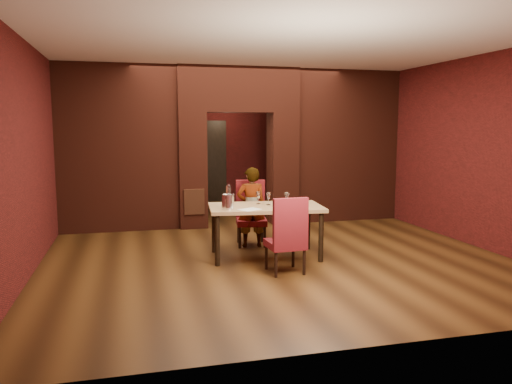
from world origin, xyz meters
TOP-DOWN VIEW (x-y plane):
  - floor at (0.00, 0.00)m, footprint 8.00×8.00m
  - ceiling at (0.00, 0.00)m, footprint 7.00×8.00m
  - wall_back at (0.00, 4.00)m, footprint 7.00×0.04m
  - wall_front at (0.00, -4.00)m, footprint 7.00×0.04m
  - wall_left at (-3.50, 0.00)m, footprint 0.04×8.00m
  - wall_right at (3.50, 0.00)m, footprint 0.04×8.00m
  - pillar_left at (-0.95, 2.00)m, footprint 0.55×0.55m
  - pillar_right at (0.95, 2.00)m, footprint 0.55×0.55m
  - lintel at (0.00, 2.00)m, footprint 2.45×0.55m
  - wing_wall_left at (-2.36, 2.00)m, footprint 2.28×0.35m
  - wing_wall_right at (2.36, 2.00)m, footprint 2.28×0.35m
  - vent_panel at (-0.95, 1.71)m, footprint 0.40×0.03m
  - rear_door at (-0.40, 3.94)m, footprint 0.90×0.08m
  - rear_door_frame at (-0.40, 3.90)m, footprint 1.02×0.04m
  - dining_table at (-0.15, -0.67)m, footprint 1.81×1.14m
  - chair_far at (-0.18, 0.15)m, footprint 0.57×0.57m
  - chair_near at (-0.10, -1.52)m, footprint 0.51×0.51m
  - person_seated at (-0.20, 0.05)m, footprint 0.52×0.37m
  - wine_glass_a at (-0.21, -0.46)m, footprint 0.08×0.08m
  - wine_glass_b at (-0.08, -0.59)m, footprint 0.08×0.08m
  - wine_glass_c at (0.17, -0.75)m, footprint 0.08×0.08m
  - tasting_sheet at (-0.47, -0.96)m, footprint 0.37×0.34m
  - wine_bucket at (-0.77, -0.86)m, footprint 0.18×0.18m
  - water_bottle at (-0.70, -0.52)m, footprint 0.08×0.08m
  - potted_plant at (0.49, 0.17)m, footprint 0.45×0.40m

SIDE VIEW (x-z plane):
  - floor at x=0.00m, z-range 0.00..0.00m
  - potted_plant at x=0.49m, z-range 0.00..0.47m
  - dining_table at x=-0.15m, z-range 0.00..0.81m
  - chair_near at x=-0.10m, z-range 0.00..1.07m
  - vent_panel at x=-0.95m, z-range 0.30..0.80m
  - chair_far at x=-0.18m, z-range 0.00..1.10m
  - person_seated at x=-0.20m, z-range 0.00..1.35m
  - tasting_sheet at x=-0.47m, z-range 0.81..0.81m
  - wine_glass_a at x=-0.21m, z-range 0.81..1.00m
  - wine_glass_b at x=-0.08m, z-range 0.81..1.00m
  - wine_glass_c at x=0.17m, z-range 0.81..1.01m
  - wine_bucket at x=-0.77m, z-range 0.81..1.03m
  - water_bottle at x=-0.70m, z-range 0.81..1.14m
  - rear_door at x=-0.40m, z-range 0.00..2.10m
  - rear_door_frame at x=-0.40m, z-range -0.06..2.16m
  - pillar_left at x=-0.95m, z-range 0.00..2.30m
  - pillar_right at x=0.95m, z-range 0.00..2.30m
  - wall_back at x=0.00m, z-range 0.00..3.20m
  - wall_front at x=0.00m, z-range 0.00..3.20m
  - wall_left at x=-3.50m, z-range 0.00..3.20m
  - wall_right at x=3.50m, z-range 0.00..3.20m
  - wing_wall_left at x=-2.36m, z-range 0.00..3.20m
  - wing_wall_right at x=2.36m, z-range 0.00..3.20m
  - lintel at x=0.00m, z-range 2.30..3.20m
  - ceiling at x=0.00m, z-range 3.18..3.22m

